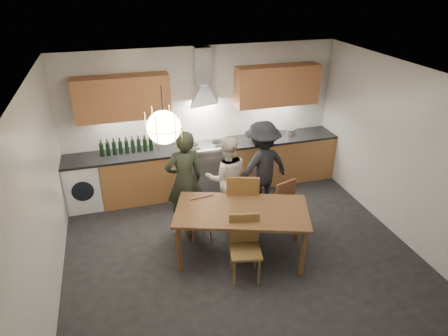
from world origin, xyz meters
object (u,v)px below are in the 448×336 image
object	(u,v)px
chair_back_left	(200,213)
person_right	(262,167)
mixing_bowl	(258,139)
stock_pot	(290,132)
dining_table	(242,215)
person_left	(185,180)
chair_front	(245,242)
wine_bottles	(127,145)
person_mid	(227,178)

from	to	relation	value
chair_back_left	person_right	size ratio (longest dim) A/B	0.50
chair_back_left	mixing_bowl	xyz separation A→B (m)	(1.44, 1.39, 0.48)
chair_back_left	mixing_bowl	distance (m)	2.06
person_right	stock_pot	distance (m)	1.33
dining_table	person_right	xyz separation A→B (m)	(0.72, 1.12, 0.12)
dining_table	person_left	bearing A→B (deg)	141.19
chair_front	dining_table	bearing A→B (deg)	89.20
wine_bottles	chair_front	bearing A→B (deg)	-61.97
person_mid	stock_pot	size ratio (longest dim) A/B	7.98
person_mid	stock_pot	xyz separation A→B (m)	(1.55, 0.99, 0.24)
mixing_bowl	person_right	bearing A→B (deg)	-106.12
person_right	mixing_bowl	xyz separation A→B (m)	(0.24, 0.84, 0.14)
person_mid	mixing_bowl	xyz separation A→B (m)	(0.86, 0.90, 0.22)
mixing_bowl	wine_bottles	distance (m)	2.36
dining_table	chair_back_left	size ratio (longest dim) A/B	2.56
person_mid	mixing_bowl	world-z (taller)	person_mid
chair_front	mixing_bowl	xyz separation A→B (m)	(1.04, 2.33, 0.42)
chair_back_left	wine_bottles	bearing A→B (deg)	-67.45
person_right	mixing_bowl	bearing A→B (deg)	-120.98
mixing_bowl	chair_back_left	bearing A→B (deg)	-135.97
dining_table	person_mid	bearing A→B (deg)	103.80
stock_pot	person_right	bearing A→B (deg)	-134.87
chair_front	person_left	size ratio (longest dim) A/B	0.55
chair_back_left	wine_bottles	xyz separation A→B (m)	(-0.92, 1.52, 0.59)
person_left	mixing_bowl	xyz separation A→B (m)	(1.58, 0.98, 0.12)
person_mid	wine_bottles	xyz separation A→B (m)	(-1.49, 1.03, 0.33)
dining_table	stock_pot	world-z (taller)	stock_pot
chair_front	wine_bottles	distance (m)	2.85
chair_back_left	stock_pot	bearing A→B (deg)	-153.71
stock_pot	person_left	bearing A→B (deg)	-154.61
person_left	person_mid	bearing A→B (deg)	178.64
person_right	stock_pot	bearing A→B (deg)	-149.73
person_mid	person_left	bearing A→B (deg)	13.36
stock_pot	wine_bottles	distance (m)	3.05
person_right	wine_bottles	world-z (taller)	person_right
mixing_bowl	person_left	bearing A→B (deg)	-148.09
person_mid	wine_bottles	size ratio (longest dim) A/B	1.60
person_right	mixing_bowl	size ratio (longest dim) A/B	5.08
mixing_bowl	person_mid	bearing A→B (deg)	-133.89
stock_pot	wine_bottles	size ratio (longest dim) A/B	0.20
dining_table	chair_front	world-z (taller)	chair_front
chair_back_left	dining_table	bearing A→B (deg)	120.89
person_right	chair_front	bearing A→B (deg)	46.88
stock_pot	chair_front	bearing A→B (deg)	-125.52
wine_bottles	dining_table	bearing A→B (deg)	-56.39
person_mid	stock_pot	distance (m)	1.86
person_mid	stock_pot	world-z (taller)	person_mid
person_mid	person_right	world-z (taller)	person_right
chair_front	mixing_bowl	size ratio (longest dim) A/B	2.85
person_mid	chair_front	bearing A→B (deg)	89.63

